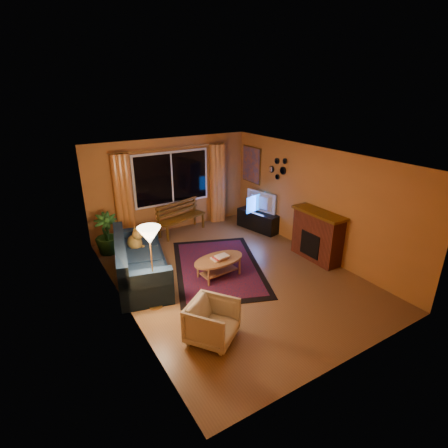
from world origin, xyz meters
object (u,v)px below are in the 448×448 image
tv_console (258,221)px  armchair (212,320)px  bench (182,225)px  sofa (141,259)px  floor_lamp (152,268)px  coffee_table (219,268)px

tv_console → armchair: bearing=-148.8°
bench → tv_console: (1.90, -0.89, 0.05)m
bench → armchair: size_ratio=1.95×
sofa → tv_console: 3.76m
armchair → floor_lamp: size_ratio=0.46×
bench → tv_console: bearing=-41.4°
floor_lamp → tv_console: size_ratio=1.27×
armchair → coffee_table: armchair is taller
floor_lamp → coffee_table: 1.67m
floor_lamp → bench: bearing=56.7°
sofa → armchair: sofa is taller
bench → coffee_table: size_ratio=1.24×
coffee_table → sofa: bearing=152.3°
sofa → floor_lamp: (-0.13, -1.05, 0.33)m
sofa → coffee_table: size_ratio=1.97×
sofa → tv_console: (3.64, 0.90, -0.19)m
sofa → armchair: size_ratio=3.08×
coffee_table → tv_console: bearing=36.2°
bench → sofa: size_ratio=0.63×
sofa → coffee_table: (1.41, -0.74, -0.24)m
bench → sofa: sofa is taller
floor_lamp → coffee_table: floor_lamp is taller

